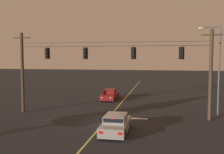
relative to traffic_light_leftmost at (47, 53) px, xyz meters
name	(u,v)px	position (x,y,z in m)	size (l,w,h in m)	color
ground_plane	(106,121)	(6.33, -2.01, -5.97)	(180.00, 180.00, 0.00)	black
lane_centre_stripe	(120,104)	(6.33, 6.02, -5.97)	(0.14, 60.00, 0.01)	#D1C64C
stop_bar_paint	(129,118)	(8.23, -0.58, -5.97)	(3.40, 0.36, 0.01)	silver
signal_span_assembly	(110,72)	(6.33, 0.02, -1.80)	(19.83, 0.32, 8.03)	#423021
traffic_light_leftmost	(47,53)	(0.00, 0.00, 0.00)	(0.48, 0.41, 1.22)	black
traffic_light_left_inner	(85,53)	(3.89, 0.00, 0.00)	(0.48, 0.41, 1.22)	black
traffic_light_centre	(133,53)	(8.52, 0.00, 0.00)	(0.48, 0.41, 1.22)	black
traffic_light_right_inner	(182,53)	(12.84, 0.00, 0.00)	(0.48, 0.41, 1.22)	black
car_waiting_near_lane	(116,124)	(7.82, -5.30, -5.32)	(1.80, 4.33, 1.39)	gray
car_oncoming_lead	(110,95)	(4.49, 9.19, -5.32)	(1.80, 4.42, 1.39)	maroon
street_lamp_corner	(216,62)	(16.26, 2.52, -0.86)	(2.11, 0.30, 8.58)	#4C4F54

